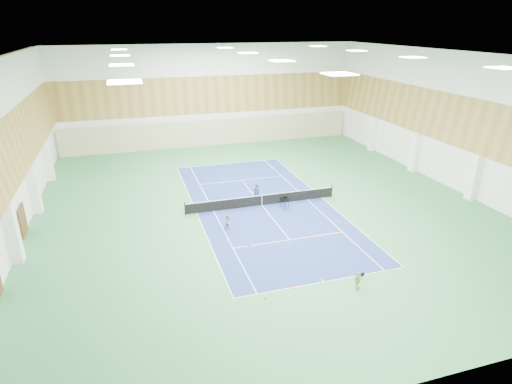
% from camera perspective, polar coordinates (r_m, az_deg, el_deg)
% --- Properties ---
extents(ground, '(40.00, 40.00, 0.00)m').
position_cam_1_polar(ground, '(35.75, 0.80, -1.79)').
color(ground, '#337745').
rests_on(ground, ground).
extents(room_shell, '(36.00, 40.00, 12.00)m').
position_cam_1_polar(room_shell, '(33.81, 0.85, 7.57)').
color(room_shell, white).
rests_on(room_shell, ground).
extents(wood_cladding, '(36.00, 40.00, 8.00)m').
position_cam_1_polar(wood_cladding, '(33.38, 0.87, 10.91)').
color(wood_cladding, '#A57C3D').
rests_on(wood_cladding, room_shell).
extents(ceiling_light_grid, '(21.40, 25.40, 0.06)m').
position_cam_1_polar(ceiling_light_grid, '(32.88, 0.91, 17.63)').
color(ceiling_light_grid, white).
rests_on(ceiling_light_grid, room_shell).
extents(court_surface, '(10.97, 23.77, 0.01)m').
position_cam_1_polar(court_surface, '(35.75, 0.80, -1.79)').
color(court_surface, navy).
rests_on(court_surface, ground).
extents(tennis_balls_scatter, '(10.57, 22.77, 0.07)m').
position_cam_1_polar(tennis_balls_scatter, '(35.73, 0.80, -1.73)').
color(tennis_balls_scatter, '#D7F429').
rests_on(tennis_balls_scatter, ground).
extents(tennis_net, '(12.80, 0.10, 1.10)m').
position_cam_1_polar(tennis_net, '(35.54, 0.80, -0.98)').
color(tennis_net, black).
rests_on(tennis_net, ground).
extents(back_curtain, '(35.40, 0.16, 3.20)m').
position_cam_1_polar(back_curtain, '(53.45, -5.77, 7.89)').
color(back_curtain, '#C6B793').
rests_on(back_curtain, ground).
extents(door_left_b, '(0.08, 1.80, 2.20)m').
position_cam_1_polar(door_left_b, '(34.73, -28.66, -3.38)').
color(door_left_b, '#593319').
rests_on(door_left_b, ground).
extents(coach, '(0.62, 0.42, 1.68)m').
position_cam_1_polar(coach, '(36.18, 0.05, -0.06)').
color(coach, navy).
rests_on(coach, ground).
extents(child_court, '(0.71, 0.64, 1.19)m').
position_cam_1_polar(child_court, '(31.53, -3.74, -4.01)').
color(child_court, gray).
rests_on(child_court, ground).
extents(child_apron, '(0.67, 0.40, 1.07)m').
position_cam_1_polar(child_apron, '(25.58, 13.39, -11.39)').
color(child_apron, tan).
rests_on(child_apron, ground).
extents(ball_cart, '(0.66, 0.66, 0.95)m').
position_cam_1_polar(ball_cart, '(35.11, 3.83, -1.45)').
color(ball_cart, black).
rests_on(ball_cart, ground).
extents(cone_svc_a, '(0.23, 0.23, 0.25)m').
position_cam_1_polar(cone_svc_a, '(29.33, -0.83, -7.09)').
color(cone_svc_a, '#E8420C').
rests_on(cone_svc_a, ground).
extents(cone_svc_b, '(0.22, 0.22, 0.24)m').
position_cam_1_polar(cone_svc_b, '(29.43, 2.96, -7.01)').
color(cone_svc_b, orange).
rests_on(cone_svc_b, ground).
extents(cone_svc_c, '(0.22, 0.22, 0.24)m').
position_cam_1_polar(cone_svc_c, '(30.51, 7.24, -6.08)').
color(cone_svc_c, '#E44A0C').
rests_on(cone_svc_c, ground).
extents(cone_svc_d, '(0.20, 0.20, 0.22)m').
position_cam_1_polar(cone_svc_d, '(31.94, 10.64, -4.98)').
color(cone_svc_d, '#DC5E0B').
rests_on(cone_svc_d, ground).
extents(cone_base_a, '(0.19, 0.19, 0.21)m').
position_cam_1_polar(cone_base_a, '(24.32, 1.24, -13.87)').
color(cone_base_a, orange).
rests_on(cone_base_a, ground).
extents(cone_base_b, '(0.19, 0.19, 0.21)m').
position_cam_1_polar(cone_base_b, '(25.38, 5.01, -12.25)').
color(cone_base_b, '#E53F0C').
rests_on(cone_base_b, ground).
extents(cone_base_c, '(0.20, 0.20, 0.22)m').
position_cam_1_polar(cone_base_c, '(27.11, 11.93, -10.26)').
color(cone_base_c, '#E45E0C').
rests_on(cone_base_c, ground).
extents(cone_base_d, '(0.18, 0.18, 0.20)m').
position_cam_1_polar(cone_base_d, '(28.09, 17.48, -9.66)').
color(cone_base_d, orange).
rests_on(cone_base_d, ground).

